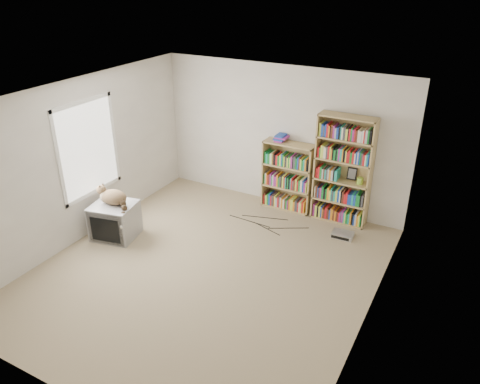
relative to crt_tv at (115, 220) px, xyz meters
The scene contains 17 objects.
floor 1.83m from the crt_tv, ahead, with size 4.50×5.00×0.01m, color tan.
wall_back 3.13m from the crt_tv, 52.72° to the left, with size 4.50×0.02×2.50m, color silver.
wall_front 3.33m from the crt_tv, 55.62° to the right, with size 4.50×0.02×2.50m, color silver.
wall_left 1.07m from the crt_tv, 163.46° to the right, with size 0.02×5.00×2.50m, color silver.
wall_right 4.17m from the crt_tv, ahead, with size 0.02×5.00×2.50m, color silver.
ceiling 2.86m from the crt_tv, ahead, with size 4.50×5.00×0.02m, color white.
window 1.20m from the crt_tv, behind, with size 0.02×1.22×1.52m, color white.
crt_tv is the anchor object (origin of this frame).
cat 0.38m from the crt_tv, ahead, with size 0.68×0.46×0.52m.
bookcase_tall 3.77m from the crt_tv, 36.70° to the left, with size 0.92×0.30×1.84m.
bookcase_short 3.02m from the crt_tv, 47.73° to the left, with size 0.89×0.30×1.23m.
book_stack 3.07m from the crt_tv, 50.51° to the left, with size 0.20×0.26×0.11m, color red.
green_mug 3.99m from the crt_tv, 33.88° to the left, with size 0.10×0.10×0.11m, color #8AC036.
framed_print 3.92m from the crt_tv, 36.49° to the left, with size 0.16×0.01×0.21m, color black.
dvd_player 3.65m from the crt_tv, 27.73° to the left, with size 0.33×0.24×0.08m, color silver.
wall_outlet 0.56m from the crt_tv, 141.92° to the left, with size 0.01×0.08×0.13m, color silver.
floor_cables 2.53m from the crt_tv, 38.36° to the left, with size 1.20×0.70×0.01m, color black, non-canonical shape.
Camera 1 is at (3.04, -4.64, 3.95)m, focal length 35.00 mm.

